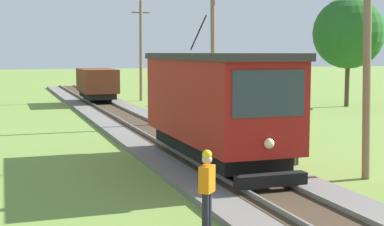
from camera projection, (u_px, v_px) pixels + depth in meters
name	position (u px, v px, depth m)	size (l,w,h in m)	color
red_tram	(214.00, 102.00, 18.50)	(2.60, 8.54, 4.79)	maroon
freight_car	(97.00, 83.00, 41.34)	(2.40, 5.20, 2.31)	brown
utility_pole_near_tram	(367.00, 37.00, 16.78)	(1.40, 0.54, 8.42)	#7A664C
utility_pole_mid	(213.00, 51.00, 29.06)	(1.40, 0.44, 7.65)	#7A664C
utility_pole_far	(141.00, 50.00, 44.07)	(1.40, 0.46, 7.88)	#7A664C
gravel_pile	(165.00, 98.00, 40.38)	(2.21, 2.21, 1.12)	#9E998E
track_worker	(207.00, 187.00, 11.98)	(0.43, 0.44, 1.78)	black
second_worker	(296.00, 137.00, 19.07)	(0.45, 0.39, 1.78)	#38332D
tree_horizon	(349.00, 33.00, 39.37)	(5.01, 5.01, 7.69)	#4C3823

